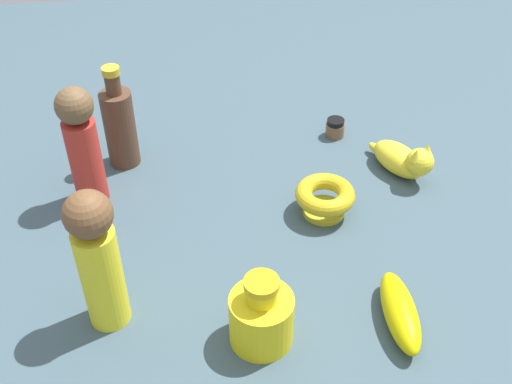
% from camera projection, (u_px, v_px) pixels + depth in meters
% --- Properties ---
extents(ground, '(2.00, 2.00, 0.00)m').
position_uv_depth(ground, '(256.00, 210.00, 1.12)').
color(ground, '#384C56').
extents(bottle_tall, '(0.06, 0.06, 0.21)m').
position_uv_depth(bottle_tall, '(120.00, 125.00, 1.18)').
color(bottle_tall, '#4E3223').
rests_on(bottle_tall, ground).
extents(nail_polish_jar, '(0.04, 0.04, 0.04)m').
position_uv_depth(nail_polish_jar, '(335.00, 128.00, 1.29)').
color(nail_polish_jar, brown).
rests_on(nail_polish_jar, ground).
extents(bowl, '(0.11, 0.11, 0.06)m').
position_uv_depth(bowl, '(325.00, 197.00, 1.09)').
color(bowl, gold).
rests_on(bowl, ground).
extents(person_figure_child, '(0.08, 0.08, 0.23)m').
position_uv_depth(person_figure_child, '(82.00, 144.00, 1.07)').
color(person_figure_child, '#B12C23').
rests_on(person_figure_child, ground).
extents(banana, '(0.05, 0.15, 0.05)m').
position_uv_depth(banana, '(400.00, 312.00, 0.91)').
color(banana, '#C3B807').
rests_on(banana, ground).
extents(cat_figurine, '(0.11, 0.15, 0.08)m').
position_uv_depth(cat_figurine, '(404.00, 159.00, 1.18)').
color(cat_figurine, yellow).
rests_on(cat_figurine, ground).
extents(person_figure_adult, '(0.07, 0.07, 0.24)m').
position_uv_depth(person_figure_adult, '(98.00, 258.00, 0.85)').
color(person_figure_adult, yellow).
rests_on(person_figure_adult, ground).
extents(bottle_short, '(0.09, 0.09, 0.12)m').
position_uv_depth(bottle_short, '(261.00, 316.00, 0.87)').
color(bottle_short, yellow).
rests_on(bottle_short, ground).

